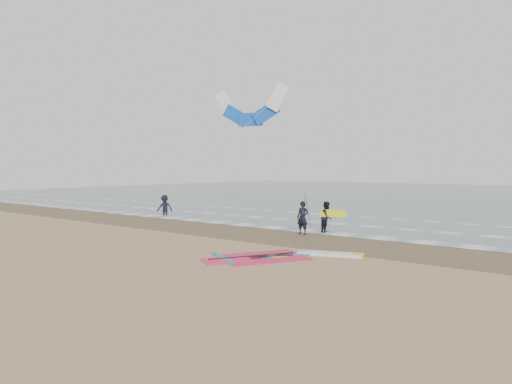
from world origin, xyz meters
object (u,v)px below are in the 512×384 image
Objects in this scene: person_wading at (165,203)px; person_walking at (327,217)px; surf_kite at (250,110)px; windsurf_rig at (282,256)px; person_standing at (303,218)px.

person_walking is at bearing -31.30° from person_wading.
person_walking is 0.90× the size of person_wading.
surf_kite reaches higher than person_wading.
person_wading is at bearing 153.19° from windsurf_rig.
person_standing is (-2.46, 5.50, 0.82)m from windsurf_rig.
person_walking is at bearing -27.83° from surf_kite.
person_wading reaches higher than person_walking.
person_standing reaches higher than windsurf_rig.
person_wading is (-15.37, 7.77, 0.87)m from windsurf_rig.
windsurf_rig is at bearing -67.73° from person_standing.
surf_kite is (-8.66, 4.57, 6.66)m from person_walking.
surf_kite is at bearing 141.60° from person_standing.
person_standing is 1.53m from person_walking.
person_walking reaches higher than windsurf_rig.
person_wading is at bearing 83.10° from person_walking.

